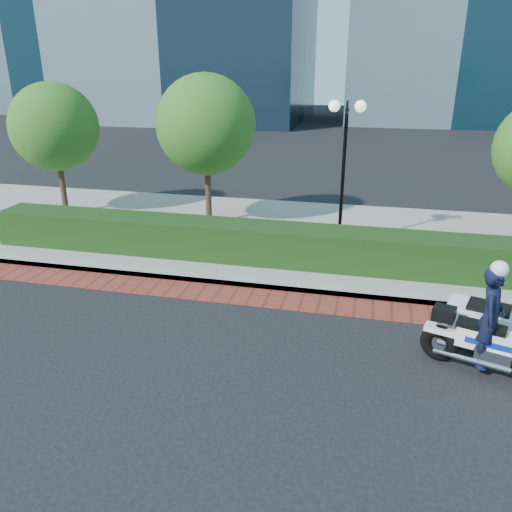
% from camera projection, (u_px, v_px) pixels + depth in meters
% --- Properties ---
extents(ground, '(120.00, 120.00, 0.00)m').
position_uv_depth(ground, '(271.00, 331.00, 10.55)').
color(ground, black).
rests_on(ground, ground).
extents(brick_strip, '(60.00, 1.00, 0.01)m').
position_uv_depth(brick_strip, '(284.00, 300.00, 11.90)').
color(brick_strip, maroon).
rests_on(brick_strip, ground).
extents(sidewalk, '(60.00, 8.00, 0.15)m').
position_uv_depth(sidewalk, '(309.00, 237.00, 15.96)').
color(sidewalk, gray).
rests_on(sidewalk, ground).
extents(hedge_main, '(18.00, 1.20, 1.00)m').
position_uv_depth(hedge_main, '(298.00, 246.00, 13.58)').
color(hedge_main, black).
rests_on(hedge_main, sidewalk).
extents(lamppost, '(1.02, 0.70, 4.21)m').
position_uv_depth(lamppost, '(344.00, 152.00, 13.98)').
color(lamppost, black).
rests_on(lamppost, sidewalk).
extents(tree_a, '(3.00, 3.00, 4.58)m').
position_uv_depth(tree_a, '(54.00, 127.00, 17.18)').
color(tree_a, '#332319').
rests_on(tree_a, sidewalk).
extents(tree_b, '(3.20, 3.20, 4.89)m').
position_uv_depth(tree_b, '(206.00, 125.00, 15.94)').
color(tree_b, '#332319').
rests_on(tree_b, sidewalk).
extents(police_motorcycle, '(2.63, 2.33, 2.19)m').
position_uv_depth(police_motorcycle, '(496.00, 328.00, 9.16)').
color(police_motorcycle, black).
rests_on(police_motorcycle, ground).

